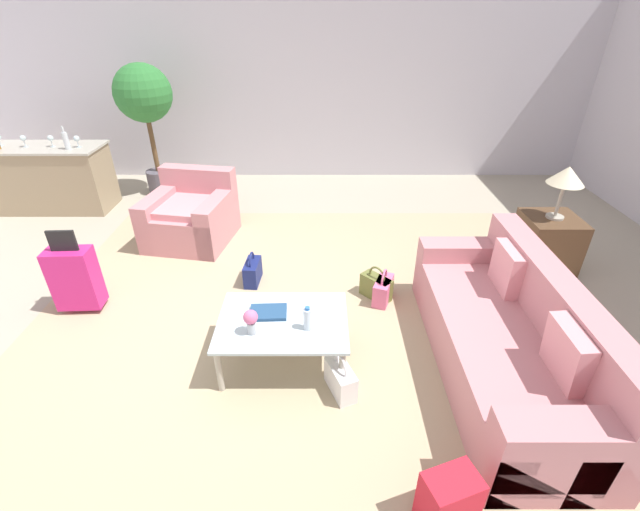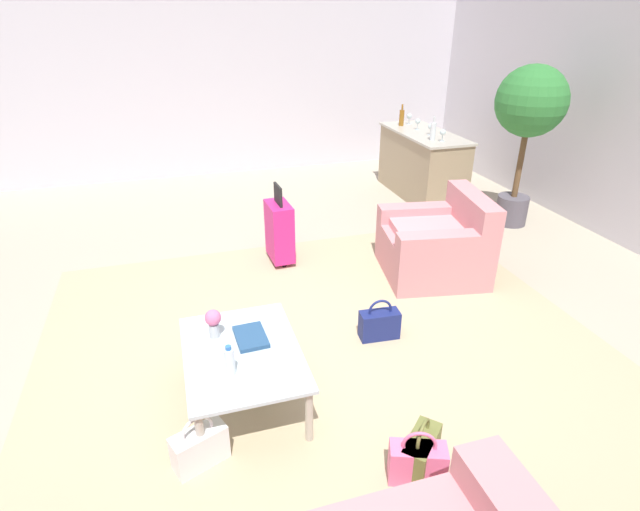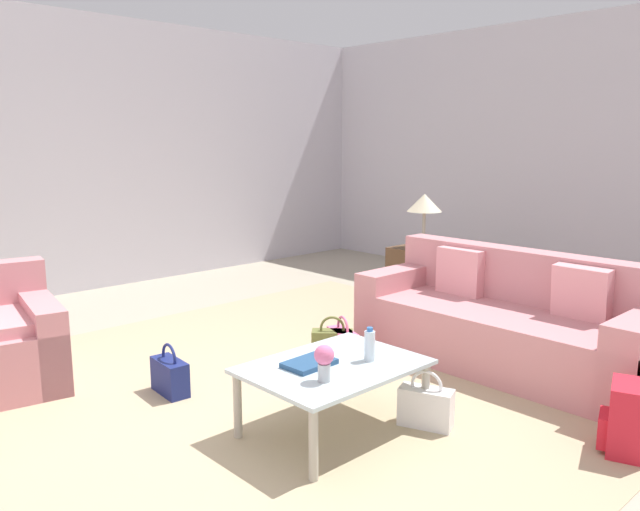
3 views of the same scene
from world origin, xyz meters
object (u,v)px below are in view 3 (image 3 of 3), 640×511
object	(u,v)px
coffee_table	(334,372)
handbag_pink	(343,344)
couch	(508,326)
flower_vase	(324,360)
handbag_olive	(332,344)
side_table	(422,275)
handbag_white	(426,406)
table_lamp	(424,204)
handbag_navy	(170,376)
coffee_table_book	(309,363)
backpack_red	(627,420)
water_bottle	(370,345)

from	to	relation	value
coffee_table	handbag_pink	size ratio (longest dim) A/B	2.85
couch	flower_vase	world-z (taller)	couch
flower_vase	handbag_pink	distance (m)	1.56
handbag_olive	flower_vase	bearing A→B (deg)	-136.15
side_table	handbag_white	distance (m)	2.99
table_lamp	handbag_navy	xyz separation A→B (m)	(-3.22, -0.34, -0.92)
handbag_white	handbag_pink	xyz separation A→B (m)	(0.47, 1.17, 0.00)
side_table	handbag_white	world-z (taller)	side_table
handbag_olive	coffee_table_book	bearing A→B (deg)	-140.53
handbag_olive	handbag_pink	distance (m)	0.08
handbag_olive	couch	bearing A→B (deg)	-46.36
handbag_navy	coffee_table	bearing A→B (deg)	-70.26
table_lamp	handbag_navy	world-z (taller)	table_lamp
table_lamp	handbag_navy	bearing A→B (deg)	-174.04
handbag_white	couch	bearing A→B (deg)	10.05
flower_vase	side_table	xyz separation A→B (m)	(3.02, 1.65, -0.24)
couch	handbag_pink	world-z (taller)	couch
flower_vase	backpack_red	bearing A→B (deg)	-43.15
handbag_navy	backpack_red	size ratio (longest dim) A/B	0.89
side_table	handbag_white	bearing A→B (deg)	-141.99
flower_vase	handbag_pink	size ratio (longest dim) A/B	0.57
handbag_white	coffee_table	bearing A→B (deg)	143.02
backpack_red	handbag_pink	bearing A→B (deg)	92.14
side_table	table_lamp	xyz separation A→B (m)	(-0.00, 0.00, 0.75)
coffee_table_book	backpack_red	world-z (taller)	coffee_table_book
table_lamp	handbag_pink	world-z (taller)	table_lamp
couch	handbag_pink	bearing A→B (deg)	133.27
side_table	handbag_olive	distance (m)	2.05
coffee_table_book	handbag_navy	world-z (taller)	coffee_table_book
flower_vase	side_table	world-z (taller)	flower_vase
couch	handbag_pink	xyz separation A→B (m)	(-0.87, 0.93, -0.17)
side_table	handbag_pink	size ratio (longest dim) A/B	1.67
water_bottle	backpack_red	distance (m)	1.47
side_table	handbag_pink	distance (m)	2.01
couch	table_lamp	distance (m)	2.03
table_lamp	handbag_white	size ratio (longest dim) A/B	1.58
water_bottle	table_lamp	world-z (taller)	table_lamp
backpack_red	coffee_table_book	bearing A→B (deg)	129.17
couch	side_table	xyz separation A→B (m)	(1.01, 1.60, -0.00)
water_bottle	table_lamp	size ratio (longest dim) A/B	0.36
flower_vase	handbag_white	world-z (taller)	flower_vase
water_bottle	coffee_table_book	xyz separation A→B (m)	(-0.32, 0.18, -0.08)
coffee_table	backpack_red	distance (m)	1.64
side_table	table_lamp	world-z (taller)	table_lamp
couch	table_lamp	bearing A→B (deg)	57.78
side_table	backpack_red	bearing A→B (deg)	-122.88
coffee_table_book	handbag_pink	bearing A→B (deg)	33.36
coffee_table	handbag_navy	bearing A→B (deg)	109.74
side_table	handbag_navy	xyz separation A→B (m)	(-3.22, -0.34, -0.17)
water_bottle	handbag_olive	size ratio (longest dim) A/B	0.57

